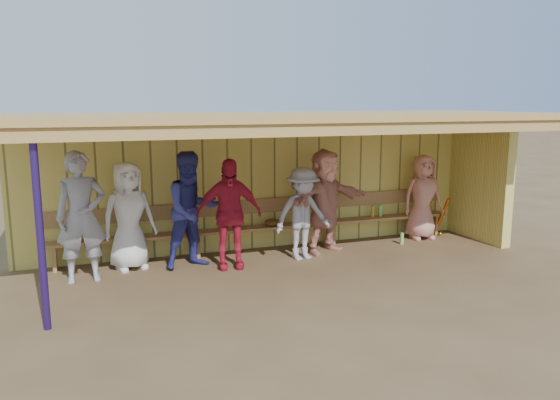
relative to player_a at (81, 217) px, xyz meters
The scene contains 11 objects.
ground 3.32m from the player_a, ahead, with size 90.00×90.00×0.00m, color brown.
player_a is the anchor object (origin of this frame).
player_b 0.82m from the player_a, 28.61° to the left, with size 0.85×0.56×1.75m, color white.
player_c 1.70m from the player_a, ahead, with size 0.92×0.72×1.90m, color navy.
player_d 2.24m from the player_a, ahead, with size 1.05×0.44×1.79m, color #BB1D35.
player_e 3.55m from the player_a, ahead, with size 1.03×0.59×1.59m, color #9B9AA2.
player_f 4.10m from the player_a, ahead, with size 1.74×0.55×1.87m, color #E49680.
player_h 6.32m from the player_a, ahead, with size 0.82×0.53×1.67m, color tan.
dugout_structure 3.63m from the player_a, ahead, with size 8.80×3.20×2.50m.
bench 3.28m from the player_a, 13.78° to the left, with size 7.60×0.34×0.93m.
dugout_equipment 2.37m from the player_a, 16.14° to the left, with size 7.21×0.62×0.80m.
Camera 1 is at (-3.10, -8.12, 2.68)m, focal length 35.00 mm.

